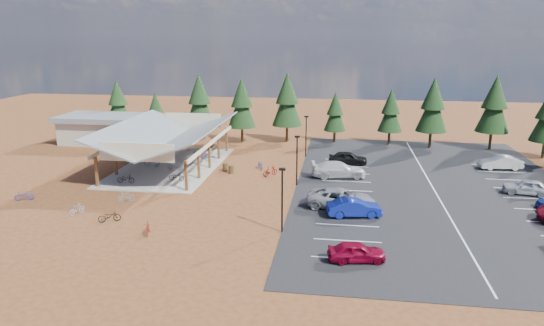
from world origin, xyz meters
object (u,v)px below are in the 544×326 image
object	(u,v)px
bike_2	(152,161)
bike_10	(24,196)
bike_4	(176,176)
bike_7	(200,153)
bike_6	(203,157)
bike_pavilion	(169,134)
car_8	(527,187)
trash_bin_0	(231,169)
bike_0	(126,179)
car_0	(357,252)
car_4	(348,158)
lamp_post_2	(306,133)
car_2	(341,199)
bike_3	(185,147)
car_1	(354,208)
bike_12	(109,216)
bike_5	(175,165)
bike_9	(77,209)
car_3	(339,169)
outbuilding	(101,128)
lamp_post_1	(297,157)
lamp_post_0	(282,196)
bike_15	(270,171)
bike_1	(152,163)
bike_13	(126,197)
car_9	(500,162)
bike_11	(148,228)

from	to	relation	value
bike_2	bike_10	distance (m)	14.83
bike_4	bike_7	distance (m)	10.21
bike_6	bike_pavilion	bearing A→B (deg)	152.88
bike_7	car_8	distance (m)	36.16
trash_bin_0	bike_0	world-z (taller)	bike_0
car_0	car_4	xyz separation A→B (m)	(-0.40, 25.15, 0.10)
lamp_post_2	car_2	xyz separation A→B (m)	(4.47, -17.92, -2.11)
bike_2	bike_3	world-z (taller)	bike_3
trash_bin_0	car_1	bearing A→B (deg)	-40.71
bike_7	bike_12	world-z (taller)	bike_7
bike_5	bike_9	distance (m)	14.73
trash_bin_0	lamp_post_2	bearing A→B (deg)	48.93
bike_0	bike_2	size ratio (longest dim) A/B	0.97
car_1	bike_5	bearing A→B (deg)	48.90
car_2	car_8	size ratio (longest dim) A/B	1.39
lamp_post_2	bike_3	world-z (taller)	lamp_post_2
car_3	bike_7	bearing A→B (deg)	60.49
outbuilding	lamp_post_2	distance (m)	29.29
bike_10	car_1	world-z (taller)	car_1
lamp_post_1	bike_2	distance (m)	18.14
trash_bin_0	bike_2	xyz separation A→B (m)	(-9.76, 1.60, 0.14)
lamp_post_0	bike_2	xyz separation A→B (m)	(-17.28, 16.97, -2.39)
bike_15	car_3	xyz separation A→B (m)	(7.27, 0.50, 0.32)
bike_7	bike_pavilion	bearing A→B (deg)	156.15
bike_1	car_3	xyz separation A→B (m)	(21.08, -0.64, 0.30)
lamp_post_1	bike_2	xyz separation A→B (m)	(-17.28, 4.97, -2.39)
bike_4	bike_6	size ratio (longest dim) A/B	1.05
trash_bin_0	lamp_post_1	bearing A→B (deg)	-24.18
bike_13	bike_3	bearing A→B (deg)	156.52
bike_1	car_9	bearing A→B (deg)	-82.70
bike_pavilion	bike_11	world-z (taller)	bike_pavilion
bike_3	car_4	xyz separation A→B (m)	(20.98, -3.64, 0.21)
bike_pavilion	bike_15	distance (m)	12.47
bike_3	car_4	world-z (taller)	car_4
bike_3	outbuilding	bearing A→B (deg)	83.76
lamp_post_0	bike_11	world-z (taller)	lamp_post_0
bike_10	car_3	bearing A→B (deg)	86.18
lamp_post_2	bike_9	world-z (taller)	lamp_post_2
lamp_post_0	bike_4	bearing A→B (deg)	136.93
bike_7	car_4	size ratio (longest dim) A/B	0.37
lamp_post_2	car_4	world-z (taller)	lamp_post_2
bike_10	bike_12	bearing A→B (deg)	43.44
bike_12	car_4	distance (m)	28.43
bike_4	bike_11	bearing A→B (deg)	-169.11
lamp_post_0	trash_bin_0	size ratio (longest dim) A/B	5.71
outbuilding	lamp_post_1	bearing A→B (deg)	-28.89
bike_0	lamp_post_1	bearing A→B (deg)	-87.50
bike_4	car_4	distance (m)	19.94
bike_5	bike_11	xyz separation A→B (m)	(3.91, -17.37, -0.10)
bike_9	car_9	size ratio (longest dim) A/B	0.33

